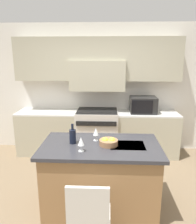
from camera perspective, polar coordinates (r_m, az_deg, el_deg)
name	(u,v)px	position (r m, az deg, el deg)	size (l,w,h in m)	color
ground_plane	(90,208)	(3.29, -2.00, -23.79)	(10.00, 10.00, 0.00)	#7A664C
back_cabinetry	(98,78)	(4.65, -0.07, 8.90)	(10.00, 0.46, 2.70)	silver
back_counter	(97,133)	(4.66, -0.22, -5.42)	(3.33, 0.62, 0.91)	#B2AD93
range_stove	(97,132)	(4.63, -0.24, -5.27)	(0.85, 0.70, 0.95)	beige
microwave	(143,105)	(4.53, 11.69, 1.84)	(0.52, 0.40, 0.32)	black
kitchen_island	(100,176)	(3.06, 0.66, -16.43)	(1.54, 0.88, 0.93)	olive
island_chair	(89,217)	(2.36, -2.40, -25.63)	(0.42, 0.40, 0.92)	beige
wine_bottle	(73,136)	(2.88, -6.63, -6.25)	(0.09, 0.09, 0.26)	black
wine_glass_near	(81,142)	(2.63, -4.46, -7.77)	(0.08, 0.08, 0.18)	white
wine_glass_far	(96,132)	(2.94, -0.56, -5.24)	(0.08, 0.08, 0.18)	white
fruit_bowl	(109,142)	(2.83, 2.77, -7.83)	(0.24, 0.24, 0.10)	#996B47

